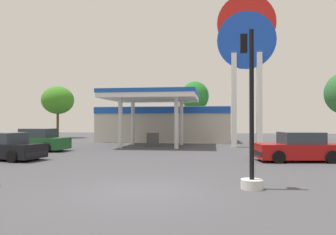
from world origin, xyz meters
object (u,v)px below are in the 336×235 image
at_px(traffic_signal_1, 251,137).
at_px(tree_1, 195,96).
at_px(car_0, 6,147).
at_px(station_pole_sign, 246,49).
at_px(tree_0, 58,100).
at_px(car_1, 37,141).
at_px(car_2, 298,148).

distance_m(traffic_signal_1, tree_1, 28.16).
bearing_deg(tree_1, car_0, -111.81).
xyz_separation_m(station_pole_sign, tree_1, (-4.71, 12.27, -2.73)).
height_order(traffic_signal_1, tree_0, tree_0).
distance_m(car_1, tree_1, 20.46).
distance_m(car_0, tree_0, 22.43).
relative_size(car_0, traffic_signal_1, 0.88).
xyz_separation_m(car_1, tree_1, (9.98, 17.34, 4.29)).
relative_size(station_pole_sign, car_2, 2.75).
relative_size(car_1, tree_0, 0.71).
distance_m(car_2, traffic_signal_1, 7.84).
relative_size(station_pole_sign, tree_0, 1.92).
height_order(car_1, traffic_signal_1, traffic_signal_1).
xyz_separation_m(car_1, car_2, (16.41, -3.34, -0.02)).
relative_size(car_0, car_1, 0.97).
bearing_deg(car_1, traffic_signal_1, -38.34).
bearing_deg(traffic_signal_1, car_1, 141.66).
xyz_separation_m(car_2, traffic_signal_1, (-3.22, -7.09, 0.90)).
bearing_deg(car_0, car_1, 102.67).
bearing_deg(traffic_signal_1, car_2, 65.58).
distance_m(car_0, tree_1, 24.31).
bearing_deg(car_1, car_2, -11.52).
height_order(car_0, car_2, car_2).
bearing_deg(station_pole_sign, car_0, -143.85).
height_order(car_2, traffic_signal_1, traffic_signal_1).
height_order(car_0, car_1, car_1).
relative_size(car_2, tree_1, 0.65).
distance_m(car_0, car_2, 15.39).
xyz_separation_m(car_0, car_1, (-1.10, 4.87, 0.04)).
bearing_deg(tree_0, tree_1, 5.23).
height_order(traffic_signal_1, tree_1, tree_1).
bearing_deg(tree_0, car_2, -39.78).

